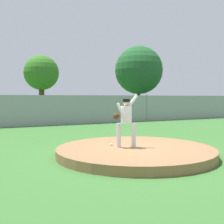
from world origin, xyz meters
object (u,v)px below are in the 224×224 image
(pitcher_youth, at_px, (126,118))
(parked_car_white, at_px, (90,109))
(traffic_cone_orange, at_px, (109,114))
(baseball, at_px, (112,144))
(parked_car_navy, at_px, (44,110))
(parked_car_slate, at_px, (142,107))

(pitcher_youth, relative_size, parked_car_white, 0.37)
(parked_car_white, distance_m, traffic_cone_orange, 2.13)
(baseball, xyz_separation_m, parked_car_navy, (1.09, 13.89, 0.51))
(parked_car_white, bearing_deg, parked_car_navy, 173.93)
(parked_car_slate, relative_size, traffic_cone_orange, 8.52)
(parked_car_white, height_order, parked_car_slate, parked_car_slate)
(pitcher_youth, xyz_separation_m, baseball, (-0.26, 0.44, -0.85))
(baseball, height_order, traffic_cone_orange, traffic_cone_orange)
(parked_car_white, bearing_deg, traffic_cone_orange, 17.71)
(parked_car_navy, bearing_deg, traffic_cone_orange, 2.43)
(parked_car_slate, bearing_deg, parked_car_white, -173.51)
(baseball, bearing_deg, parked_car_slate, 54.19)
(parked_car_navy, distance_m, traffic_cone_orange, 5.67)
(baseball, distance_m, traffic_cone_orange, 15.65)
(traffic_cone_orange, bearing_deg, parked_car_slate, -0.20)
(parked_car_slate, relative_size, parked_car_navy, 1.06)
(baseball, distance_m, parked_car_slate, 17.42)
(parked_car_white, distance_m, parked_car_slate, 5.46)
(traffic_cone_orange, bearing_deg, pitcher_youth, -113.95)
(pitcher_youth, height_order, parked_car_white, pitcher_youth)
(parked_car_navy, bearing_deg, parked_car_white, -6.07)
(pitcher_youth, height_order, parked_car_slate, pitcher_youth)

